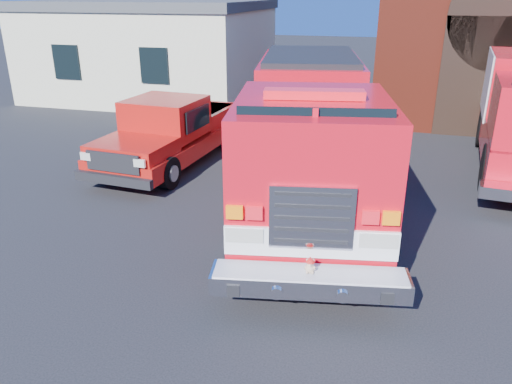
# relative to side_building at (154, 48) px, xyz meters

# --- Properties ---
(ground) EXTENTS (100.00, 100.00, 0.00)m
(ground) POSITION_rel_side_building_xyz_m (9.00, -13.00, -2.20)
(ground) COLOR black
(ground) RESTS_ON ground
(side_building) EXTENTS (10.20, 8.20, 4.35)m
(side_building) POSITION_rel_side_building_xyz_m (0.00, 0.00, 0.00)
(side_building) COLOR beige
(side_building) RESTS_ON ground
(fire_engine) EXTENTS (4.63, 10.64, 3.17)m
(fire_engine) POSITION_rel_side_building_xyz_m (9.39, -10.81, -0.56)
(fire_engine) COLOR black
(fire_engine) RESTS_ON ground
(pickup_truck) EXTENTS (2.62, 6.13, 1.96)m
(pickup_truck) POSITION_rel_side_building_xyz_m (5.13, -9.44, -1.28)
(pickup_truck) COLOR black
(pickup_truck) RESTS_ON ground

